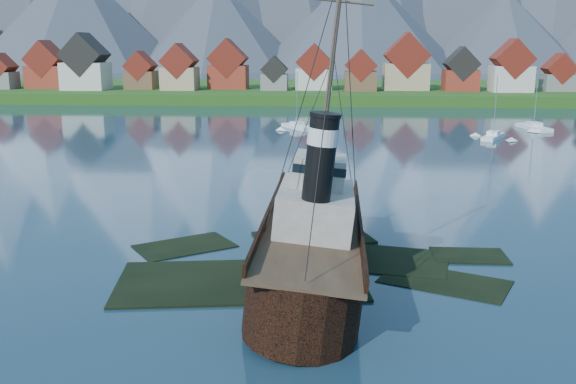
# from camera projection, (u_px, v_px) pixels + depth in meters

# --- Properties ---
(ground) EXTENTS (1400.00, 1400.00, 0.00)m
(ground) POSITION_uv_depth(u_px,v_px,m) (283.00, 273.00, 48.95)
(ground) COLOR #173142
(ground) RESTS_ON ground
(shoal) EXTENTS (31.71, 21.24, 1.14)m
(shoal) POSITION_uv_depth(u_px,v_px,m) (308.00, 269.00, 51.00)
(shoal) COLOR black
(shoal) RESTS_ON ground
(shore_bank) EXTENTS (600.00, 80.00, 3.20)m
(shore_bank) POSITION_uv_depth(u_px,v_px,m) (321.00, 95.00, 214.10)
(shore_bank) COLOR #224212
(shore_bank) RESTS_ON ground
(seawall) EXTENTS (600.00, 2.50, 2.00)m
(seawall) POSITION_uv_depth(u_px,v_px,m) (319.00, 106.00, 177.19)
(seawall) COLOR #3F3D38
(seawall) RESTS_ON ground
(town) EXTENTS (250.96, 16.69, 17.30)m
(town) POSITION_uv_depth(u_px,v_px,m) (213.00, 70.00, 196.93)
(town) COLOR maroon
(town) RESTS_ON ground
(tugboat_wreck) EXTENTS (6.90, 29.73, 23.56)m
(tugboat_wreck) POSITION_uv_depth(u_px,v_px,m) (308.00, 236.00, 48.45)
(tugboat_wreck) COLOR black
(tugboat_wreck) RESTS_ON ground
(sailboat_c) EXTENTS (6.99, 8.95, 11.86)m
(sailboat_c) POSITION_uv_depth(u_px,v_px,m) (297.00, 127.00, 131.06)
(sailboat_c) COLOR white
(sailboat_c) RESTS_ON ground
(sailboat_d) EXTENTS (6.04, 8.76, 11.95)m
(sailboat_d) POSITION_uv_depth(u_px,v_px,m) (493.00, 137.00, 117.38)
(sailboat_d) COLOR white
(sailboat_d) RESTS_ON ground
(sailboat_e) EXTENTS (4.79, 10.91, 12.29)m
(sailboat_e) POSITION_uv_depth(u_px,v_px,m) (534.00, 128.00, 129.87)
(sailboat_e) COLOR white
(sailboat_e) RESTS_ON ground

